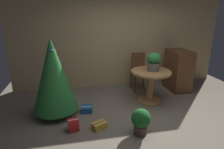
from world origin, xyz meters
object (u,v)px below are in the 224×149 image
object	(u,v)px
gift_box_blue	(87,109)
wooden_chair_far	(139,70)
round_dining_table	(150,81)
potted_plant	(141,120)
holiday_tree	(53,75)
wooden_cabinet	(178,70)
flower_vase	(154,61)
gift_box_gold	(99,125)
gift_box_red	(74,125)

from	to	relation	value
gift_box_blue	wooden_chair_far	bearing A→B (deg)	33.64
round_dining_table	potted_plant	bearing A→B (deg)	-118.79
holiday_tree	wooden_cabinet	size ratio (longest dim) A/B	1.47
gift_box_blue	potted_plant	xyz separation A→B (m)	(0.87, -1.01, 0.20)
flower_vase	gift_box_gold	bearing A→B (deg)	-147.34
holiday_tree	potted_plant	size ratio (longest dim) A/B	3.42
wooden_chair_far	wooden_cabinet	size ratio (longest dim) A/B	0.93
flower_vase	wooden_cabinet	xyz separation A→B (m)	(1.01, 0.59, -0.45)
wooden_chair_far	holiday_tree	size ratio (longest dim) A/B	0.63
round_dining_table	gift_box_blue	bearing A→B (deg)	-172.60
round_dining_table	gift_box_gold	distance (m)	1.70
round_dining_table	flower_vase	distance (m)	0.48
round_dining_table	flower_vase	xyz separation A→B (m)	(0.06, 0.01, 0.48)
gift_box_red	wooden_cabinet	bearing A→B (deg)	26.87
potted_plant	gift_box_gold	bearing A→B (deg)	155.94
potted_plant	flower_vase	bearing A→B (deg)	59.39
wooden_chair_far	gift_box_blue	world-z (taller)	wooden_chair_far
gift_box_gold	potted_plant	size ratio (longest dim) A/B	0.67
gift_box_gold	gift_box_blue	bearing A→B (deg)	104.11
flower_vase	wooden_cabinet	bearing A→B (deg)	30.48
flower_vase	gift_box_gold	world-z (taller)	flower_vase
flower_vase	wooden_chair_far	distance (m)	0.92
flower_vase	gift_box_blue	world-z (taller)	flower_vase
wooden_cabinet	potted_plant	bearing A→B (deg)	-133.64
gift_box_blue	gift_box_red	bearing A→B (deg)	-114.05
wooden_chair_far	holiday_tree	distance (m)	2.42
wooden_chair_far	gift_box_red	world-z (taller)	wooden_chair_far
gift_box_red	gift_box_gold	size ratio (longest dim) A/B	0.68
round_dining_table	gift_box_gold	size ratio (longest dim) A/B	2.90
wooden_chair_far	potted_plant	world-z (taller)	wooden_chair_far
gift_box_red	gift_box_blue	distance (m)	0.73
round_dining_table	gift_box_blue	size ratio (longest dim) A/B	3.25
wooden_cabinet	holiday_tree	bearing A→B (deg)	-166.39
gift_box_blue	wooden_cabinet	world-z (taller)	wooden_cabinet
wooden_cabinet	wooden_chair_far	bearing A→B (deg)	168.38
flower_vase	gift_box_red	bearing A→B (deg)	-155.16
holiday_tree	wooden_chair_far	bearing A→B (deg)	24.77
gift_box_gold	round_dining_table	bearing A→B (deg)	33.42
wooden_chair_far	gift_box_red	size ratio (longest dim) A/B	4.73
gift_box_blue	potted_plant	world-z (taller)	potted_plant
holiday_tree	gift_box_gold	bearing A→B (deg)	-41.45
wooden_chair_far	potted_plant	bearing A→B (deg)	-108.11
gift_box_gold	potted_plant	bearing A→B (deg)	-24.06
wooden_chair_far	gift_box_blue	bearing A→B (deg)	-146.36
holiday_tree	gift_box_red	size ratio (longest dim) A/B	7.48
round_dining_table	gift_box_blue	distance (m)	1.62
round_dining_table	gift_box_red	world-z (taller)	round_dining_table
gift_box_gold	wooden_cabinet	size ratio (longest dim) A/B	0.29
gift_box_red	round_dining_table	bearing A→B (deg)	25.24
gift_box_blue	holiday_tree	bearing A→B (deg)	178.25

